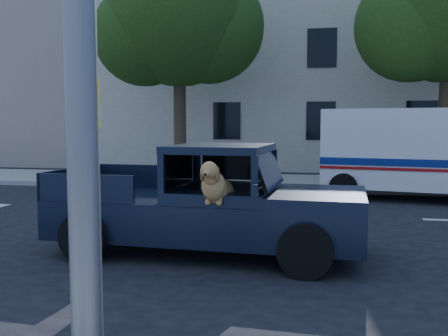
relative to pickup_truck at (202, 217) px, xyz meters
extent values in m
plane|color=black|center=(0.83, 0.23, -0.59)|extent=(120.00, 120.00, 0.00)
cube|color=gray|center=(0.83, 9.43, -0.51)|extent=(60.00, 4.00, 0.15)
cylinder|color=#332619|center=(-3.17, 9.83, 1.61)|extent=(0.44, 0.44, 4.40)
sphere|color=#16330C|center=(-3.17, 9.83, 5.41)|extent=(5.20, 5.20, 5.20)
sphere|color=#16330C|center=(-4.37, 9.53, 4.61)|extent=(3.60, 3.60, 3.60)
sphere|color=#16330C|center=(-2.17, 10.13, 4.91)|extent=(4.00, 4.00, 4.00)
cylinder|color=#332619|center=(5.83, 9.83, 1.61)|extent=(0.44, 0.44, 4.40)
sphere|color=#16330C|center=(4.63, 9.53, 4.61)|extent=(3.60, 3.60, 3.60)
cube|color=beige|center=(3.83, 16.73, 3.91)|extent=(26.00, 6.00, 9.00)
cube|color=tan|center=(-14.17, 16.73, 3.41)|extent=(12.00, 6.00, 8.00)
cube|color=black|center=(0.08, 0.02, 0.00)|extent=(4.95, 2.13, 0.62)
cube|color=black|center=(1.80, -0.08, 0.38)|extent=(1.50, 1.94, 0.15)
cube|color=black|center=(0.31, 0.00, 1.09)|extent=(1.54, 1.87, 0.11)
cube|color=black|center=(1.07, -0.04, 0.77)|extent=(0.33, 1.61, 0.53)
cube|color=black|center=(0.47, -0.43, 0.18)|extent=(0.54, 0.54, 0.35)
cube|color=black|center=(0.99, -1.20, 0.61)|extent=(0.10, 0.05, 0.15)
cube|color=silver|center=(4.22, 6.70, 0.00)|extent=(4.79, 2.81, 0.54)
cube|color=silver|center=(3.80, 6.78, 1.07)|extent=(3.95, 2.66, 1.61)
cube|color=navy|center=(3.62, 5.77, 0.48)|extent=(3.58, 0.68, 0.19)
cube|color=#9E0F0F|center=(3.62, 5.77, 0.31)|extent=(3.58, 0.68, 0.07)
cube|color=yellow|center=(-0.14, -3.56, 1.65)|extent=(0.18, 0.03, 0.44)
camera|label=1|loc=(1.82, -7.61, 1.47)|focal=40.00mm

